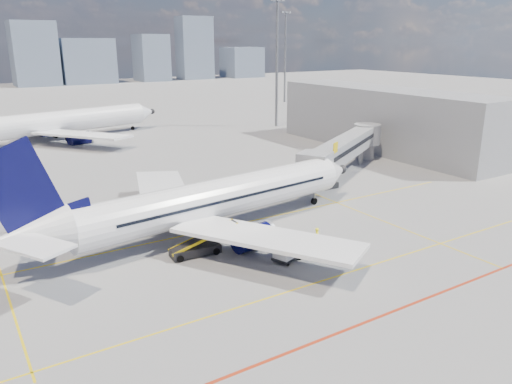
{
  "coord_description": "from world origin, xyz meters",
  "views": [
    {
      "loc": [
        -22.0,
        -32.16,
        17.35
      ],
      "look_at": [
        1.49,
        5.11,
        4.0
      ],
      "focal_mm": 35.0,
      "sensor_mm": 36.0,
      "label": 1
    }
  ],
  "objects_px": {
    "main_aircraft": "(205,202)",
    "belt_loader": "(197,248)",
    "second_aircraft": "(56,123)",
    "baggage_tug": "(305,248)",
    "ramp_worker": "(317,238)",
    "cargo_dolly": "(290,247)"
  },
  "relations": [
    {
      "from": "ramp_worker",
      "to": "second_aircraft",
      "type": "bearing_deg",
      "value": 34.39
    },
    {
      "from": "second_aircraft",
      "to": "belt_loader",
      "type": "height_order",
      "value": "second_aircraft"
    },
    {
      "from": "second_aircraft",
      "to": "belt_loader",
      "type": "xyz_separation_m",
      "value": [
        -0.81,
        -59.82,
        -2.58
      ]
    },
    {
      "from": "baggage_tug",
      "to": "belt_loader",
      "type": "height_order",
      "value": "belt_loader"
    },
    {
      "from": "belt_loader",
      "to": "ramp_worker",
      "type": "xyz_separation_m",
      "value": [
        9.54,
        -4.23,
        0.3
      ]
    },
    {
      "from": "cargo_dolly",
      "to": "belt_loader",
      "type": "distance_m",
      "value": 7.89
    },
    {
      "from": "cargo_dolly",
      "to": "belt_loader",
      "type": "height_order",
      "value": "belt_loader"
    },
    {
      "from": "main_aircraft",
      "to": "second_aircraft",
      "type": "height_order",
      "value": "second_aircraft"
    },
    {
      "from": "main_aircraft",
      "to": "cargo_dolly",
      "type": "xyz_separation_m",
      "value": [
        3.51,
        -8.49,
        -2.21
      ]
    },
    {
      "from": "belt_loader",
      "to": "second_aircraft",
      "type": "bearing_deg",
      "value": 93.45
    },
    {
      "from": "main_aircraft",
      "to": "ramp_worker",
      "type": "height_order",
      "value": "main_aircraft"
    },
    {
      "from": "main_aircraft",
      "to": "belt_loader",
      "type": "relative_size",
      "value": 6.17
    },
    {
      "from": "main_aircraft",
      "to": "baggage_tug",
      "type": "distance_m",
      "value": 10.36
    },
    {
      "from": "baggage_tug",
      "to": "ramp_worker",
      "type": "xyz_separation_m",
      "value": [
        2.02,
        0.91,
        0.2
      ]
    },
    {
      "from": "cargo_dolly",
      "to": "belt_loader",
      "type": "relative_size",
      "value": 0.6
    },
    {
      "from": "baggage_tug",
      "to": "ramp_worker",
      "type": "distance_m",
      "value": 2.22
    },
    {
      "from": "belt_loader",
      "to": "main_aircraft",
      "type": "bearing_deg",
      "value": 57.6
    },
    {
      "from": "belt_loader",
      "to": "ramp_worker",
      "type": "relative_size",
      "value": 3.27
    },
    {
      "from": "second_aircraft",
      "to": "cargo_dolly",
      "type": "height_order",
      "value": "second_aircraft"
    },
    {
      "from": "main_aircraft",
      "to": "belt_loader",
      "type": "bearing_deg",
      "value": -133.57
    },
    {
      "from": "second_aircraft",
      "to": "belt_loader",
      "type": "relative_size",
      "value": 6.71
    },
    {
      "from": "baggage_tug",
      "to": "second_aircraft",
      "type": "bearing_deg",
      "value": 116.73
    }
  ]
}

